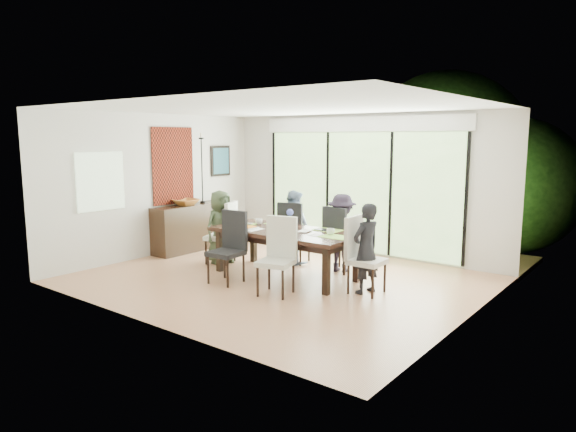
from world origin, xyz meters
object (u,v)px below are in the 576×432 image
Objects in this scene: table_top at (286,232)px; sideboard at (190,228)px; chair_left_end at (220,232)px; person_left_end at (221,227)px; chair_near_right at (276,256)px; cup_a at (259,222)px; bowl at (186,202)px; laptop at (243,225)px; cup_c at (331,232)px; vase at (290,226)px; chair_far_left at (295,232)px; person_far_right at (342,233)px; chair_far_right at (342,238)px; person_right_end at (366,249)px; cup_b at (289,229)px; chair_near_left at (226,247)px; chair_right_end at (367,255)px; person_far_left at (294,227)px.

sideboard reaches higher than table_top.
person_left_end is (0.02, -0.00, 0.10)m from chair_left_end.
chair_near_right is at bearing -106.67° from person_left_end.
table_top is at bearing 68.13° from chair_left_end.
bowl reaches higher than cup_a.
cup_c is at bearing -38.50° from laptop.
cup_a is (-0.75, 0.10, -0.01)m from vase.
person_left_end is at bearing 27.09° from chair_far_left.
laptop is (0.65, -0.10, 0.22)m from chair_left_end.
cup_c is at bearing 70.62° from chair_left_end.
person_far_right is (0.05, 1.70, 0.10)m from chair_near_right.
chair_far_right is (2.05, 0.85, 0.00)m from chair_left_end.
person_right_end is 12.90× the size of cup_b.
chair_right_end is at bearing 19.06° from chair_near_left.
chair_near_right is 1.06m from vase.
person_right_end is at bearing 4.30° from cup_b.
cup_c is (1.50, -0.05, 0.00)m from cup_a.
person_far_left is 0.74m from cup_a.
person_far_right is at bearing 47.11° from chair_right_end.
sideboard is 0.53m from bowl.
chair_far_right reaches higher than cup_c.
bowl is at bearing -4.40° from person_far_right.
person_left_end is at bearing 68.13° from chair_left_end.
chair_far_left is 0.10m from person_far_left.
table_top is 2.18× the size of chair_far_right.
cup_c is (0.75, 0.05, -0.01)m from vase.
chair_left_end is at bearing -178.15° from vase.
cup_c is at bearing -80.44° from person_left_end.
sideboard is at bearing 90.00° from bowl.
chair_near_right is 1.57m from laptop.
table_top is at bearing -38.70° from laptop.
chair_right_end is at bearing 143.11° from chair_far_right.
person_far_right reaches higher than bowl.
person_left_end is at bearing 141.15° from chair_near_right.
vase is (1.53, 0.05, 0.17)m from person_left_end.
person_left_end is 2.96m from person_right_end.
person_left_end is 2.29m from cup_c.
chair_left_end reaches higher than bowl.
chair_near_right is 9.17× the size of vase.
cup_a is 2.07m from sideboard.
table_top is 0.81m from cup_c.
chair_left_end is at bearing 141.36° from chair_near_right.
chair_left_end is at bearing 180.00° from table_top.
chair_near_right is 0.88m from cup_b.
vase reaches higher than cup_c.
chair_near_right is (-0.05, -1.72, 0.00)m from chair_far_right.
cup_a is at bearing 167.91° from table_top.
cup_a is (-0.25, -0.68, 0.16)m from person_far_left.
cup_b reaches higher than laptop.
chair_near_left is at bearing -143.27° from cup_c.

